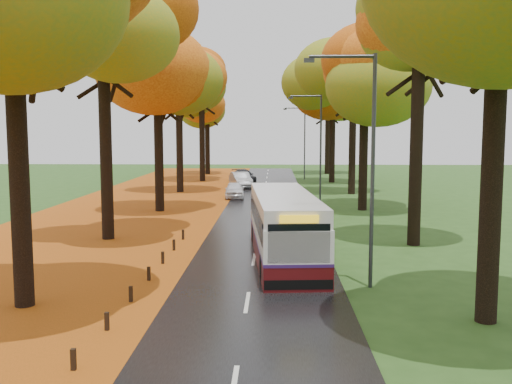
{
  "coord_description": "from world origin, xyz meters",
  "views": [
    {
      "loc": [
        0.85,
        -11.49,
        5.44
      ],
      "look_at": [
        0.0,
        14.73,
        2.6
      ],
      "focal_mm": 40.0,
      "sensor_mm": 36.0,
      "label": 1
    }
  ],
  "objects_px": {
    "car_white": "(235,190)",
    "car_silver": "(241,180)",
    "streetlamp_far": "(302,137)",
    "streetlamp_mid": "(317,141)",
    "bus": "(284,225)",
    "car_dark": "(244,176)",
    "streetlamp_near": "(366,152)"
  },
  "relations": [
    {
      "from": "streetlamp_far",
      "to": "car_silver",
      "type": "relative_size",
      "value": 1.8
    },
    {
      "from": "streetlamp_near",
      "to": "car_white",
      "type": "relative_size",
      "value": 2.15
    },
    {
      "from": "streetlamp_near",
      "to": "car_white",
      "type": "xyz_separation_m",
      "value": [
        -6.3,
        25.99,
        -4.04
      ]
    },
    {
      "from": "streetlamp_near",
      "to": "bus",
      "type": "distance_m",
      "value": 6.01
    },
    {
      "from": "streetlamp_mid",
      "to": "bus",
      "type": "bearing_deg",
      "value": -98.65
    },
    {
      "from": "car_white",
      "to": "car_silver",
      "type": "bearing_deg",
      "value": 86.28
    },
    {
      "from": "streetlamp_far",
      "to": "streetlamp_mid",
      "type": "bearing_deg",
      "value": -90.0
    },
    {
      "from": "streetlamp_near",
      "to": "car_white",
      "type": "bearing_deg",
      "value": 103.62
    },
    {
      "from": "streetlamp_near",
      "to": "streetlamp_mid",
      "type": "distance_m",
      "value": 22.0
    },
    {
      "from": "streetlamp_near",
      "to": "bus",
      "type": "relative_size",
      "value": 0.75
    },
    {
      "from": "streetlamp_mid",
      "to": "car_silver",
      "type": "relative_size",
      "value": 1.8
    },
    {
      "from": "streetlamp_far",
      "to": "car_white",
      "type": "relative_size",
      "value": 2.15
    },
    {
      "from": "streetlamp_far",
      "to": "bus",
      "type": "xyz_separation_m",
      "value": [
        -2.69,
        -39.71,
        -3.23
      ]
    },
    {
      "from": "streetlamp_near",
      "to": "bus",
      "type": "xyz_separation_m",
      "value": [
        -2.69,
        4.29,
        -3.23
      ]
    },
    {
      "from": "bus",
      "to": "streetlamp_mid",
      "type": "bearing_deg",
      "value": 76.72
    },
    {
      "from": "bus",
      "to": "car_dark",
      "type": "height_order",
      "value": "bus"
    },
    {
      "from": "car_white",
      "to": "car_dark",
      "type": "bearing_deg",
      "value": 86.28
    },
    {
      "from": "bus",
      "to": "car_white",
      "type": "bearing_deg",
      "value": 94.8
    },
    {
      "from": "streetlamp_near",
      "to": "car_dark",
      "type": "xyz_separation_m",
      "value": [
        -6.3,
        39.87,
        -4.03
      ]
    },
    {
      "from": "bus",
      "to": "car_silver",
      "type": "height_order",
      "value": "bus"
    },
    {
      "from": "car_white",
      "to": "bus",
      "type": "bearing_deg",
      "value": -84.29
    },
    {
      "from": "streetlamp_mid",
      "to": "car_silver",
      "type": "xyz_separation_m",
      "value": [
        -6.3,
        12.33,
        -3.94
      ]
    },
    {
      "from": "car_white",
      "to": "streetlamp_far",
      "type": "bearing_deg",
      "value": 67.01
    },
    {
      "from": "streetlamp_mid",
      "to": "streetlamp_far",
      "type": "height_order",
      "value": "same"
    },
    {
      "from": "car_silver",
      "to": "car_dark",
      "type": "height_order",
      "value": "car_silver"
    },
    {
      "from": "streetlamp_far",
      "to": "car_silver",
      "type": "bearing_deg",
      "value": -123.08
    },
    {
      "from": "bus",
      "to": "car_silver",
      "type": "distance_m",
      "value": 30.26
    },
    {
      "from": "streetlamp_near",
      "to": "car_silver",
      "type": "xyz_separation_m",
      "value": [
        -6.3,
        34.33,
        -3.94
      ]
    },
    {
      "from": "car_dark",
      "to": "car_silver",
      "type": "bearing_deg",
      "value": -107.88
    },
    {
      "from": "streetlamp_mid",
      "to": "car_dark",
      "type": "xyz_separation_m",
      "value": [
        -6.3,
        17.87,
        -4.03
      ]
    },
    {
      "from": "car_silver",
      "to": "streetlamp_far",
      "type": "bearing_deg",
      "value": 42.24
    },
    {
      "from": "car_dark",
      "to": "bus",
      "type": "bearing_deg",
      "value": -102.1
    }
  ]
}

